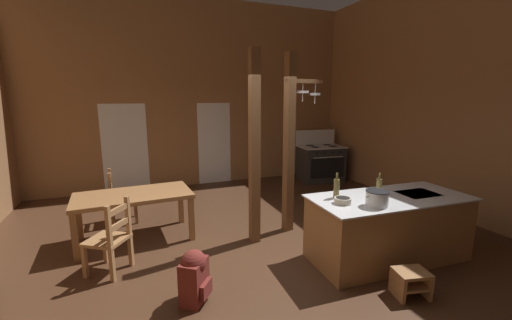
# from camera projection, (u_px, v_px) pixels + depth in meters

# --- Properties ---
(ground_plane) EXTENTS (8.53, 9.04, 0.10)m
(ground_plane) POSITION_uv_depth(u_px,v_px,m) (263.00, 259.00, 4.48)
(ground_plane) COLOR #422819
(wall_back) EXTENTS (8.53, 0.14, 4.51)m
(wall_back) POSITION_uv_depth(u_px,v_px,m) (197.00, 95.00, 7.86)
(wall_back) COLOR #93663F
(wall_back) RESTS_ON ground_plane
(wall_right) EXTENTS (0.14, 9.04, 4.51)m
(wall_right) POSITION_uv_depth(u_px,v_px,m) (475.00, 93.00, 5.46)
(wall_right) COLOR #93663F
(wall_right) RESTS_ON ground_plane
(glazed_door_back_left) EXTENTS (1.00, 0.01, 2.05)m
(glazed_door_back_left) POSITION_uv_depth(u_px,v_px,m) (125.00, 148.00, 7.40)
(glazed_door_back_left) COLOR white
(glazed_door_back_left) RESTS_ON ground_plane
(glazed_panel_back_right) EXTENTS (0.84, 0.01, 2.05)m
(glazed_panel_back_right) POSITION_uv_depth(u_px,v_px,m) (215.00, 144.00, 8.17)
(glazed_panel_back_right) COLOR white
(glazed_panel_back_right) RESTS_ON ground_plane
(kitchen_island) EXTENTS (2.20, 1.06, 0.88)m
(kitchen_island) POSITION_uv_depth(u_px,v_px,m) (388.00, 228.00, 4.35)
(kitchen_island) COLOR olive
(kitchen_island) RESTS_ON ground_plane
(stove_range) EXTENTS (1.21, 0.92, 1.32)m
(stove_range) POSITION_uv_depth(u_px,v_px,m) (320.00, 163.00, 8.48)
(stove_range) COLOR #2B2B2B
(stove_range) RESTS_ON ground_plane
(support_post_with_pot_rack) EXTENTS (0.69, 0.23, 2.86)m
(support_post_with_pot_rack) POSITION_uv_depth(u_px,v_px,m) (291.00, 140.00, 5.10)
(support_post_with_pot_rack) COLOR brown
(support_post_with_pot_rack) RESTS_ON ground_plane
(support_post_center) EXTENTS (0.14, 0.14, 2.86)m
(support_post_center) POSITION_uv_depth(u_px,v_px,m) (254.00, 150.00, 4.67)
(support_post_center) COLOR brown
(support_post_center) RESTS_ON ground_plane
(step_stool) EXTENTS (0.41, 0.35, 0.30)m
(step_stool) POSITION_uv_depth(u_px,v_px,m) (411.00, 281.00, 3.54)
(step_stool) COLOR #9E7044
(step_stool) RESTS_ON ground_plane
(dining_table) EXTENTS (1.75, 1.00, 0.74)m
(dining_table) POSITION_uv_depth(u_px,v_px,m) (134.00, 199.00, 4.89)
(dining_table) COLOR olive
(dining_table) RESTS_ON ground_plane
(ladderback_chair_near_window) EXTENTS (0.61, 0.61, 0.95)m
(ladderback_chair_near_window) POSITION_uv_depth(u_px,v_px,m) (111.00, 239.00, 3.98)
(ladderback_chair_near_window) COLOR #9E7044
(ladderback_chair_near_window) RESTS_ON ground_plane
(ladderback_chair_by_post) EXTENTS (0.45, 0.45, 0.95)m
(ladderback_chair_by_post) POSITION_uv_depth(u_px,v_px,m) (120.00, 198.00, 5.61)
(ladderback_chair_by_post) COLOR #9E7044
(ladderback_chair_by_post) RESTS_ON ground_plane
(backpack) EXTENTS (0.39, 0.39, 0.60)m
(backpack) POSITION_uv_depth(u_px,v_px,m) (194.00, 275.00, 3.42)
(backpack) COLOR maroon
(backpack) RESTS_ON ground_plane
(stockpot_on_counter) EXTENTS (0.35, 0.28, 0.19)m
(stockpot_on_counter) POSITION_uv_depth(u_px,v_px,m) (377.00, 198.00, 3.87)
(stockpot_on_counter) COLOR silver
(stockpot_on_counter) RESTS_ON kitchen_island
(mixing_bowl_on_counter) EXTENTS (0.21, 0.21, 0.08)m
(mixing_bowl_on_counter) POSITION_uv_depth(u_px,v_px,m) (343.00, 201.00, 3.98)
(mixing_bowl_on_counter) COLOR #B2A893
(mixing_bowl_on_counter) RESTS_ON kitchen_island
(bottle_tall_on_counter) EXTENTS (0.07, 0.07, 0.31)m
(bottle_tall_on_counter) POSITION_uv_depth(u_px,v_px,m) (379.00, 187.00, 4.27)
(bottle_tall_on_counter) COLOR brown
(bottle_tall_on_counter) RESTS_ON kitchen_island
(bottle_short_on_counter) EXTENTS (0.08, 0.08, 0.34)m
(bottle_short_on_counter) POSITION_uv_depth(u_px,v_px,m) (336.00, 188.00, 4.19)
(bottle_short_on_counter) COLOR brown
(bottle_short_on_counter) RESTS_ON kitchen_island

